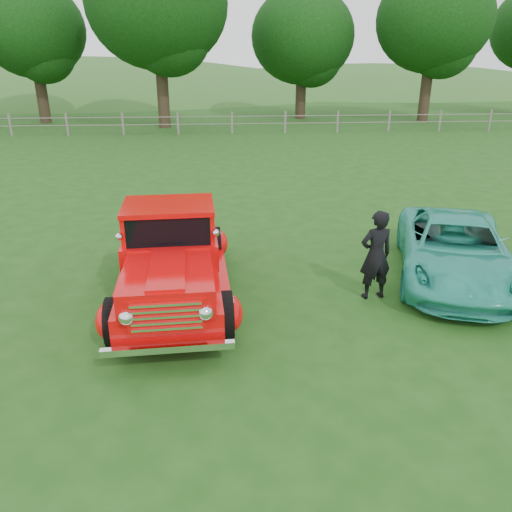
{
  "coord_description": "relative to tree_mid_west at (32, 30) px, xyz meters",
  "views": [
    {
      "loc": [
        -0.95,
        -6.62,
        4.1
      ],
      "look_at": [
        -0.32,
        1.2,
        0.94
      ],
      "focal_mm": 35.0,
      "sensor_mm": 36.0,
      "label": 1
    }
  ],
  "objects": [
    {
      "name": "ground",
      "position": [
        12.0,
        -28.0,
        -5.55
      ],
      "size": [
        140.0,
        140.0,
        0.0
      ],
      "primitive_type": "plane",
      "color": "#1C4813",
      "rests_on": "ground"
    },
    {
      "name": "distant_hills",
      "position": [
        7.92,
        31.46,
        -10.1
      ],
      "size": [
        116.0,
        60.0,
        18.0
      ],
      "color": "#2E6324",
      "rests_on": "ground"
    },
    {
      "name": "fence_line",
      "position": [
        12.0,
        -6.0,
        -4.95
      ],
      "size": [
        48.0,
        0.12,
        1.2
      ],
      "color": "slate",
      "rests_on": "ground"
    },
    {
      "name": "tree_mid_west",
      "position": [
        0.0,
        0.0,
        0.0
      ],
      "size": [
        6.4,
        6.4,
        8.46
      ],
      "color": "#2D2116",
      "rests_on": "ground"
    },
    {
      "name": "tree_near_west",
      "position": [
        8.0,
        -3.0,
        1.25
      ],
      "size": [
        8.0,
        8.0,
        10.42
      ],
      "color": "#2D2116",
      "rests_on": "ground"
    },
    {
      "name": "tree_near_east",
      "position": [
        17.0,
        1.0,
        -0.3
      ],
      "size": [
        6.8,
        6.8,
        8.33
      ],
      "color": "#2D2116",
      "rests_on": "ground"
    },
    {
      "name": "tree_mid_east",
      "position": [
        25.0,
        -1.0,
        0.62
      ],
      "size": [
        7.2,
        7.2,
        9.44
      ],
      "color": "#2D2116",
      "rests_on": "ground"
    },
    {
      "name": "red_pickup",
      "position": [
        10.22,
        -26.34,
        -4.75
      ],
      "size": [
        2.39,
        5.06,
        1.78
      ],
      "rotation": [
        0.0,
        0.0,
        0.05
      ],
      "color": "black",
      "rests_on": "ground"
    },
    {
      "name": "teal_sedan",
      "position": [
        15.62,
        -25.93,
        -4.94
      ],
      "size": [
        3.27,
        4.78,
        1.21
      ],
      "primitive_type": "imported",
      "rotation": [
        0.0,
        0.0,
        -0.32
      ],
      "color": "teal",
      "rests_on": "ground"
    },
    {
      "name": "man",
      "position": [
        13.82,
        -26.64,
        -4.73
      ],
      "size": [
        0.66,
        0.49,
        1.64
      ],
      "primitive_type": "imported",
      "rotation": [
        0.0,
        0.0,
        3.32
      ],
      "color": "black",
      "rests_on": "ground"
    }
  ]
}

